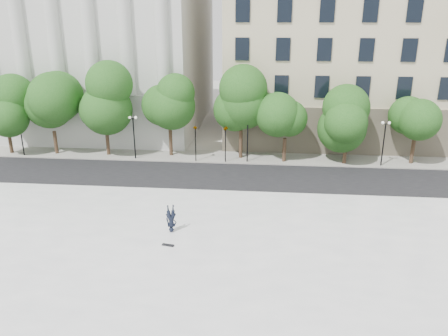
# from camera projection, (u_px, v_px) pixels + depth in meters

# --- Properties ---
(ground) EXTENTS (160.00, 160.00, 0.00)m
(ground) POSITION_uv_depth(u_px,v_px,m) (136.00, 298.00, 22.59)
(ground) COLOR #AFADA5
(ground) RESTS_ON ground
(plaza) EXTENTS (44.00, 22.00, 0.45)m
(plaza) POSITION_uv_depth(u_px,v_px,m) (150.00, 263.00, 25.33)
(plaza) COLOR white
(plaza) RESTS_ON ground
(street) EXTENTS (60.00, 8.00, 0.02)m
(street) POSITION_uv_depth(u_px,v_px,m) (192.00, 177.00, 39.50)
(street) COLOR black
(street) RESTS_ON ground
(far_sidewalk) EXTENTS (60.00, 4.00, 0.12)m
(far_sidewalk) POSITION_uv_depth(u_px,v_px,m) (201.00, 156.00, 45.12)
(far_sidewalk) COLOR #A8A49B
(far_sidewalk) RESTS_ON ground
(building_west) EXTENTS (31.50, 27.65, 25.60)m
(building_west) POSITION_uv_depth(u_px,v_px,m) (85.00, 23.00, 56.06)
(building_west) COLOR beige
(building_west) RESTS_ON ground
(building_east) EXTENTS (36.00, 26.15, 23.00)m
(building_east) POSITION_uv_depth(u_px,v_px,m) (377.00, 39.00, 53.73)
(building_east) COLOR beige
(building_east) RESTS_ON ground
(traffic_light_west) EXTENTS (0.75, 1.79, 4.20)m
(traffic_light_west) POSITION_uv_depth(u_px,v_px,m) (195.00, 126.00, 42.34)
(traffic_light_west) COLOR black
(traffic_light_west) RESTS_ON ground
(traffic_light_east) EXTENTS (0.72, 1.91, 4.25)m
(traffic_light_east) POSITION_uv_depth(u_px,v_px,m) (225.00, 126.00, 42.07)
(traffic_light_east) COLOR black
(traffic_light_east) RESTS_ON ground
(person_lying) EXTENTS (1.06, 1.97, 0.51)m
(person_lying) POSITION_uv_depth(u_px,v_px,m) (172.00, 228.00, 28.50)
(person_lying) COLOR black
(person_lying) RESTS_ON plaza
(skateboard) EXTENTS (0.78, 0.33, 0.08)m
(skateboard) POSITION_uv_depth(u_px,v_px,m) (168.00, 245.00, 26.82)
(skateboard) COLOR black
(skateboard) RESTS_ON plaza
(street_trees) EXTENTS (44.79, 5.20, 7.64)m
(street_trees) POSITION_uv_depth(u_px,v_px,m) (183.00, 111.00, 43.19)
(street_trees) COLOR #382619
(street_trees) RESTS_ON ground
(lamp_posts) EXTENTS (37.04, 0.28, 4.50)m
(lamp_posts) POSITION_uv_depth(u_px,v_px,m) (194.00, 132.00, 42.86)
(lamp_posts) COLOR black
(lamp_posts) RESTS_ON ground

